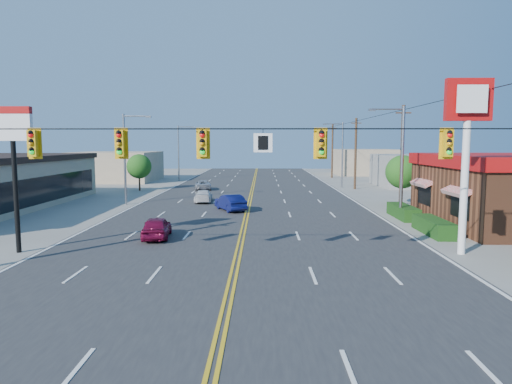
{
  "coord_description": "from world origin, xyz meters",
  "views": [
    {
      "loc": [
        1.18,
        -18.18,
        5.43
      ],
      "look_at": [
        0.75,
        12.02,
        2.2
      ],
      "focal_mm": 32.0,
      "sensor_mm": 36.0,
      "label": 1
    }
  ],
  "objects_px": {
    "kfc_pylon": "(467,130)",
    "car_white": "(203,197)",
    "signal_span": "(230,157)",
    "car_magenta": "(157,228)",
    "pizza_hut_sign": "(13,148)",
    "car_silver": "(203,185)",
    "car_blue": "(230,203)"
  },
  "relations": [
    {
      "from": "signal_span",
      "to": "car_silver",
      "type": "height_order",
      "value": "signal_span"
    },
    {
      "from": "signal_span",
      "to": "kfc_pylon",
      "type": "height_order",
      "value": "signal_span"
    },
    {
      "from": "signal_span",
      "to": "pizza_hut_sign",
      "type": "bearing_deg",
      "value": 159.81
    },
    {
      "from": "kfc_pylon",
      "to": "pizza_hut_sign",
      "type": "bearing_deg",
      "value": 180.0
    },
    {
      "from": "pizza_hut_sign",
      "to": "car_blue",
      "type": "relative_size",
      "value": 1.73
    },
    {
      "from": "car_blue",
      "to": "car_silver",
      "type": "bearing_deg",
      "value": -100.01
    },
    {
      "from": "kfc_pylon",
      "to": "signal_span",
      "type": "bearing_deg",
      "value": -160.22
    },
    {
      "from": "car_magenta",
      "to": "car_white",
      "type": "relative_size",
      "value": 0.94
    },
    {
      "from": "car_magenta",
      "to": "car_white",
      "type": "xyz_separation_m",
      "value": [
        0.6,
        16.08,
        -0.06
      ]
    },
    {
      "from": "signal_span",
      "to": "car_silver",
      "type": "bearing_deg",
      "value": 99.27
    },
    {
      "from": "kfc_pylon",
      "to": "car_white",
      "type": "height_order",
      "value": "kfc_pylon"
    },
    {
      "from": "car_white",
      "to": "car_silver",
      "type": "bearing_deg",
      "value": -86.59
    },
    {
      "from": "pizza_hut_sign",
      "to": "car_silver",
      "type": "height_order",
      "value": "pizza_hut_sign"
    },
    {
      "from": "car_white",
      "to": "car_silver",
      "type": "distance_m",
      "value": 11.43
    },
    {
      "from": "pizza_hut_sign",
      "to": "car_silver",
      "type": "distance_m",
      "value": 31.48
    },
    {
      "from": "car_magenta",
      "to": "car_white",
      "type": "distance_m",
      "value": 16.09
    },
    {
      "from": "kfc_pylon",
      "to": "car_blue",
      "type": "relative_size",
      "value": 2.15
    },
    {
      "from": "kfc_pylon",
      "to": "car_white",
      "type": "relative_size",
      "value": 2.2
    },
    {
      "from": "kfc_pylon",
      "to": "car_magenta",
      "type": "relative_size",
      "value": 2.34
    },
    {
      "from": "signal_span",
      "to": "car_blue",
      "type": "distance_m",
      "value": 18.59
    },
    {
      "from": "kfc_pylon",
      "to": "car_silver",
      "type": "bearing_deg",
      "value": 118.66
    },
    {
      "from": "pizza_hut_sign",
      "to": "signal_span",
      "type": "bearing_deg",
      "value": -20.19
    },
    {
      "from": "kfc_pylon",
      "to": "car_white",
      "type": "distance_m",
      "value": 25.25
    },
    {
      "from": "signal_span",
      "to": "car_white",
      "type": "height_order",
      "value": "signal_span"
    },
    {
      "from": "pizza_hut_sign",
      "to": "car_white",
      "type": "relative_size",
      "value": 1.78
    },
    {
      "from": "kfc_pylon",
      "to": "car_blue",
      "type": "height_order",
      "value": "kfc_pylon"
    },
    {
      "from": "car_magenta",
      "to": "pizza_hut_sign",
      "type": "bearing_deg",
      "value": 22.28
    },
    {
      "from": "signal_span",
      "to": "car_silver",
      "type": "xyz_separation_m",
      "value": [
        -5.66,
        34.7,
        -4.34
      ]
    },
    {
      "from": "signal_span",
      "to": "car_white",
      "type": "xyz_separation_m",
      "value": [
        -4.12,
        23.37,
        -4.33
      ]
    },
    {
      "from": "signal_span",
      "to": "car_magenta",
      "type": "bearing_deg",
      "value": 122.92
    },
    {
      "from": "pizza_hut_sign",
      "to": "car_silver",
      "type": "xyz_separation_m",
      "value": [
        5.22,
        30.7,
        -4.64
      ]
    },
    {
      "from": "pizza_hut_sign",
      "to": "car_blue",
      "type": "distance_m",
      "value": 17.62
    }
  ]
}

